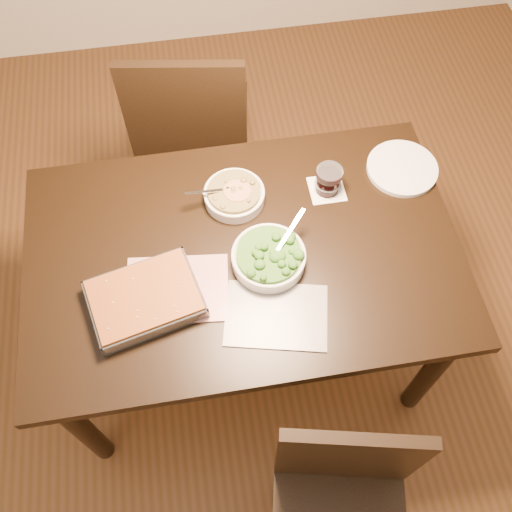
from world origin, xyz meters
TOP-DOWN VIEW (x-y plane):
  - ground at (0.00, 0.00)m, footprint 4.00×4.00m
  - table at (0.00, 0.00)m, footprint 1.40×0.90m
  - magazine_a at (-0.22, -0.10)m, footprint 0.34×0.27m
  - magazine_b at (0.06, -0.24)m, footprint 0.35×0.28m
  - coaster at (0.32, 0.20)m, footprint 0.12×0.12m
  - stew_bowl at (0.00, 0.20)m, footprint 0.23×0.21m
  - broccoli_bowl at (0.07, -0.06)m, footprint 0.23×0.23m
  - baking_dish at (-0.32, -0.14)m, footprint 0.37×0.31m
  - wine_tumbler at (0.32, 0.20)m, footprint 0.09×0.09m
  - dinner_plate at (0.60, 0.24)m, footprint 0.25×0.25m
  - chair_near at (0.18, -0.76)m, footprint 0.48×0.48m
  - chair_far at (-0.11, 0.75)m, footprint 0.53×0.53m

SIDE VIEW (x-z plane):
  - ground at x=0.00m, z-range 0.00..0.00m
  - chair_near at x=0.18m, z-range 0.05..0.92m
  - chair_far at x=-0.11m, z-range 0.06..1.04m
  - table at x=0.00m, z-range 0.28..1.03m
  - coaster at x=0.32m, z-range 0.75..0.75m
  - magazine_b at x=0.06m, z-range 0.75..0.76m
  - magazine_a at x=-0.22m, z-range 0.75..0.76m
  - dinner_plate at x=0.60m, z-range 0.75..0.77m
  - baking_dish at x=-0.32m, z-range 0.75..0.81m
  - stew_bowl at x=0.00m, z-range 0.74..0.82m
  - broccoli_bowl at x=0.07m, z-range 0.74..0.83m
  - wine_tumbler at x=0.32m, z-range 0.76..0.85m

